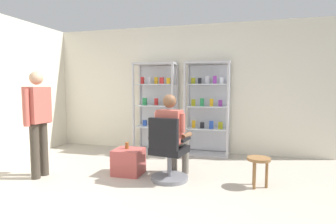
# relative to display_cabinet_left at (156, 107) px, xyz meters

# --- Properties ---
(ground_plane) EXTENTS (7.20, 7.20, 0.00)m
(ground_plane) POSITION_rel_display_cabinet_left_xyz_m (0.55, -2.76, -0.97)
(ground_plane) COLOR #B2A899
(back_wall) EXTENTS (6.00, 0.10, 2.70)m
(back_wall) POSITION_rel_display_cabinet_left_xyz_m (0.55, 0.24, 0.38)
(back_wall) COLOR silver
(back_wall) RESTS_ON ground
(display_cabinet_left) EXTENTS (0.90, 0.45, 1.90)m
(display_cabinet_left) POSITION_rel_display_cabinet_left_xyz_m (0.00, 0.00, 0.00)
(display_cabinet_left) COLOR #B7B7BC
(display_cabinet_left) RESTS_ON ground
(display_cabinet_right) EXTENTS (0.90, 0.45, 1.90)m
(display_cabinet_right) POSITION_rel_display_cabinet_left_xyz_m (1.10, -0.00, -0.00)
(display_cabinet_right) COLOR #B7B7BC
(display_cabinet_right) RESTS_ON ground
(office_chair) EXTENTS (0.60, 0.56, 0.96)m
(office_chair) POSITION_rel_display_cabinet_left_xyz_m (0.75, -1.79, -0.57)
(office_chair) COLOR slate
(office_chair) RESTS_ON ground
(seated_shopkeeper) EXTENTS (0.53, 0.60, 1.29)m
(seated_shopkeeper) POSITION_rel_display_cabinet_left_xyz_m (0.78, -1.63, -0.26)
(seated_shopkeeper) COLOR slate
(seated_shopkeeper) RESTS_ON ground
(storage_crate) EXTENTS (0.44, 0.42, 0.41)m
(storage_crate) POSITION_rel_display_cabinet_left_xyz_m (0.06, -1.64, -0.76)
(storage_crate) COLOR #B24C47
(storage_crate) RESTS_ON ground
(tea_glass) EXTENTS (0.06, 0.06, 0.11)m
(tea_glass) POSITION_rel_display_cabinet_left_xyz_m (0.02, -1.62, -0.51)
(tea_glass) COLOR brown
(tea_glass) RESTS_ON storage_crate
(standing_customer) EXTENTS (0.24, 0.52, 1.63)m
(standing_customer) POSITION_rel_display_cabinet_left_xyz_m (-1.22, -2.13, -0.03)
(standing_customer) COLOR #3F382D
(standing_customer) RESTS_ON ground
(wooden_stool) EXTENTS (0.32, 0.32, 0.42)m
(wooden_stool) POSITION_rel_display_cabinet_left_xyz_m (2.03, -1.69, -0.63)
(wooden_stool) COLOR olive
(wooden_stool) RESTS_ON ground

